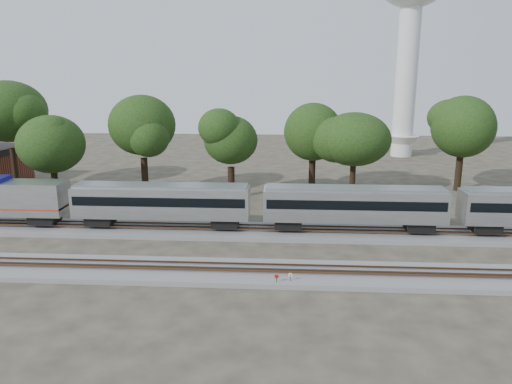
{
  "coord_description": "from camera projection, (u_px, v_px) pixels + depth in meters",
  "views": [
    {
      "loc": [
        7.56,
        -39.86,
        15.64
      ],
      "look_at": [
        4.77,
        5.0,
        4.41
      ],
      "focal_mm": 35.0,
      "sensor_mm": 36.0,
      "label": 1
    }
  ],
  "objects": [
    {
      "name": "track_near",
      "position": [
        188.0,
        271.0,
        38.92
      ],
      "size": [
        160.0,
        5.0,
        0.73
      ],
      "color": "slate",
      "rests_on": "ground"
    },
    {
      "name": "tree_7",
      "position": [
        463.0,
        127.0,
        63.46
      ],
      "size": [
        8.47,
        8.47,
        11.95
      ],
      "color": "black",
      "rests_on": "ground"
    },
    {
      "name": "switch_stand_white",
      "position": [
        290.0,
        278.0,
        36.64
      ],
      "size": [
        0.32,
        0.06,
        1.01
      ],
      "rotation": [
        0.0,
        0.0,
        0.08
      ],
      "color": "#512D19",
      "rests_on": "ground"
    },
    {
      "name": "track_far",
      "position": [
        208.0,
        231.0,
        48.6
      ],
      "size": [
        160.0,
        5.0,
        0.73
      ],
      "color": "slate",
      "rests_on": "ground"
    },
    {
      "name": "tree_5",
      "position": [
        313.0,
        132.0,
        63.85
      ],
      "size": [
        7.77,
        7.77,
        10.95
      ],
      "color": "black",
      "rests_on": "ground"
    },
    {
      "name": "ground",
      "position": [
        197.0,
        255.0,
        42.84
      ],
      "size": [
        160.0,
        160.0,
        0.0
      ],
      "primitive_type": "plane",
      "color": "#383328",
      "rests_on": "ground"
    },
    {
      "name": "tree_4",
      "position": [
        231.0,
        140.0,
        59.88
      ],
      "size": [
        7.31,
        7.31,
        10.3
      ],
      "color": "black",
      "rests_on": "ground"
    },
    {
      "name": "tree_2",
      "position": [
        51.0,
        144.0,
        57.24
      ],
      "size": [
        7.22,
        7.22,
        10.18
      ],
      "color": "black",
      "rests_on": "ground"
    },
    {
      "name": "switch_lever",
      "position": [
        277.0,
        282.0,
        37.15
      ],
      "size": [
        0.53,
        0.35,
        0.3
      ],
      "primitive_type": "cube",
      "rotation": [
        0.0,
        0.0,
        0.1
      ],
      "color": "#512D19",
      "rests_on": "ground"
    },
    {
      "name": "tree_1",
      "position": [
        8.0,
        111.0,
        63.47
      ],
      "size": [
        10.4,
        10.4,
        14.67
      ],
      "color": "black",
      "rests_on": "ground"
    },
    {
      "name": "switch_stand_red",
      "position": [
        277.0,
        279.0,
        36.4
      ],
      "size": [
        0.32,
        0.08,
        1.0
      ],
      "rotation": [
        0.0,
        0.0,
        -0.15
      ],
      "color": "#512D19",
      "rests_on": "ground"
    },
    {
      "name": "train",
      "position": [
        455.0,
        205.0,
        46.48
      ],
      "size": [
        107.22,
        3.06,
        4.51
      ],
      "color": "silver",
      "rests_on": "ground"
    },
    {
      "name": "tree_6",
      "position": [
        354.0,
        139.0,
        61.12
      ],
      "size": [
        7.23,
        7.23,
        10.2
      ],
      "color": "black",
      "rests_on": "ground"
    },
    {
      "name": "tree_3",
      "position": [
        142.0,
        125.0,
        60.86
      ],
      "size": [
        8.96,
        8.96,
        12.64
      ],
      "color": "black",
      "rests_on": "ground"
    }
  ]
}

